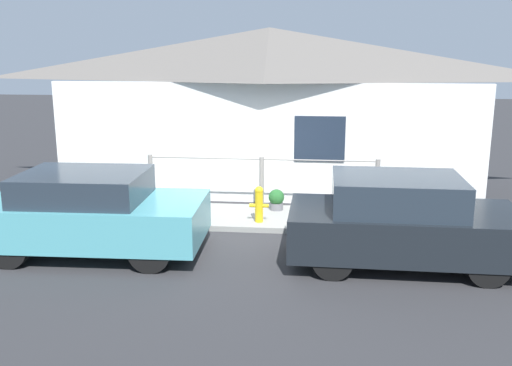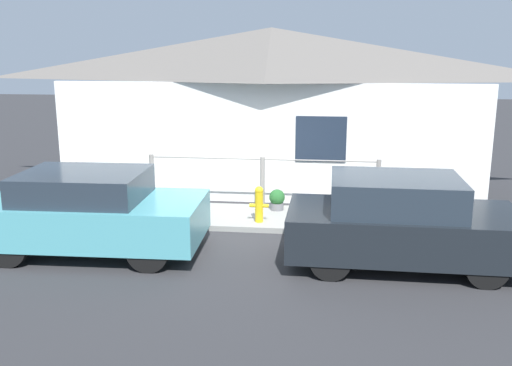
% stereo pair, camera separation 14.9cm
% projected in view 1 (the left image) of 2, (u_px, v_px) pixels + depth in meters
% --- Properties ---
extents(ground_plane, '(60.00, 60.00, 0.00)m').
position_uv_depth(ground_plane, '(254.00, 233.00, 10.78)').
color(ground_plane, '#2D2D30').
extents(sidewalk, '(24.00, 1.61, 0.11)m').
position_uv_depth(sidewalk, '(258.00, 218.00, 11.55)').
color(sidewalk, gray).
rests_on(sidewalk, ground_plane).
extents(house, '(10.01, 2.23, 3.86)m').
position_uv_depth(house, '(269.00, 63.00, 13.12)').
color(house, white).
rests_on(house, ground_plane).
extents(fence, '(4.90, 0.10, 1.08)m').
position_uv_depth(fence, '(262.00, 179.00, 12.03)').
color(fence, gray).
rests_on(fence, sidewalk).
extents(car_left, '(3.73, 1.89, 1.40)m').
position_uv_depth(car_left, '(92.00, 212.00, 9.59)').
color(car_left, teal).
rests_on(car_left, ground_plane).
extents(car_right, '(3.66, 1.76, 1.45)m').
position_uv_depth(car_right, '(402.00, 222.00, 9.06)').
color(car_right, black).
rests_on(car_right, ground_plane).
extents(fire_hydrant, '(0.37, 0.17, 0.71)m').
position_uv_depth(fire_hydrant, '(259.00, 203.00, 11.02)').
color(fire_hydrant, yellow).
rests_on(fire_hydrant, sidewalk).
extents(potted_plant_near_hydrant, '(0.33, 0.33, 0.43)m').
position_uv_depth(potted_plant_near_hydrant, '(276.00, 199.00, 11.88)').
color(potted_plant_near_hydrant, slate).
rests_on(potted_plant_near_hydrant, sidewalk).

